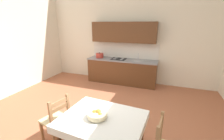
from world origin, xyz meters
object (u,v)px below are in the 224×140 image
Objects in this scene: dining_chair_tv_side at (56,120)px; fruit_bowl at (97,114)px; dining_table at (102,125)px; kitchen_cabinetry at (122,60)px.

fruit_bowl is (0.88, -0.09, 0.37)m from dining_chair_tv_side.
kitchen_cabinetry is at bearing 101.16° from dining_table.
kitchen_cabinetry is 3.33m from dining_chair_tv_side.
dining_chair_tv_side reaches higher than fruit_bowl.
dining_table is at bearing -78.84° from kitchen_cabinetry.
dining_table is (0.66, -3.35, -0.23)m from kitchen_cabinetry.
fruit_bowl reaches higher than dining_table.
fruit_bowl is at bearing -157.32° from dining_table.
dining_table is 0.20m from fruit_bowl.
dining_chair_tv_side is (-0.29, -3.29, -0.41)m from kitchen_cabinetry.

